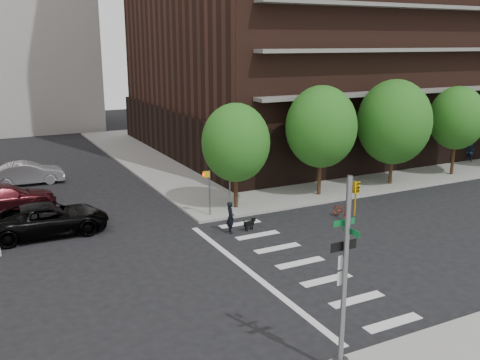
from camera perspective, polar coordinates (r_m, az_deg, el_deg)
The scene contains 16 objects.
ground at distance 23.23m, azimuth 0.14°, elevation -10.17°, with size 120.00×120.00×0.00m, color black.
sidewalk_ne at distance 52.81m, azimuth 8.33°, elevation 3.86°, with size 39.00×33.00×0.15m, color gray.
crosswalk at distance 24.23m, azimuth 4.85°, elevation -9.13°, with size 3.85×13.00×0.01m.
tree_a at distance 31.02m, azimuth -0.46°, elevation 4.01°, with size 4.00×4.00×5.90m.
tree_b at distance 34.01m, azimuth 8.66°, elevation 5.63°, with size 4.50×4.50×6.65m.
tree_c at distance 37.81m, azimuth 16.12°, elevation 5.96°, with size 5.00×5.00×6.80m.
tree_d at distance 42.12m, azimuth 22.14°, elevation 6.14°, with size 4.00×4.00×6.20m.
traffic_signal at distance 16.14m, azimuth 11.10°, elevation -11.48°, with size 0.90×0.75×6.00m.
pedestrian_signal at distance 30.29m, azimuth -2.81°, elevation -0.52°, with size 2.18×0.67×2.60m.
parked_car_black at distance 29.39m, azimuth -19.66°, elevation -3.94°, with size 5.96×2.75×1.66m, color black.
parked_car_maroon at distance 34.30m, azimuth -23.66°, elevation -1.76°, with size 5.58×2.27×1.62m, color #451117.
parked_car_silver at distance 40.22m, azimuth -21.71°, elevation 0.67°, with size 4.84×1.69×1.59m, color silver.
scooter at distance 30.81m, azimuth 10.79°, elevation -3.25°, with size 0.58×1.67×0.88m, color #983523.
dog_walker at distance 27.86m, azimuth -1.02°, elevation -4.02°, with size 0.41×0.62×1.70m, color black.
dog at distance 28.42m, azimuth 1.03°, elevation -4.64°, with size 0.72×0.34×0.60m.
pedestrian_far at distance 47.92m, azimuth 23.35°, elevation 2.75°, with size 0.58×0.75×1.53m, color navy.
Camera 1 is at (-9.65, -18.78, 9.70)m, focal length 40.00 mm.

